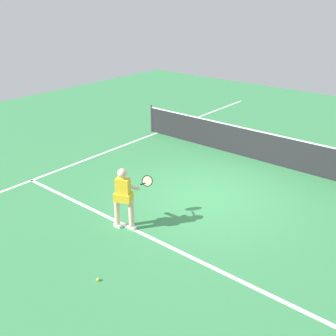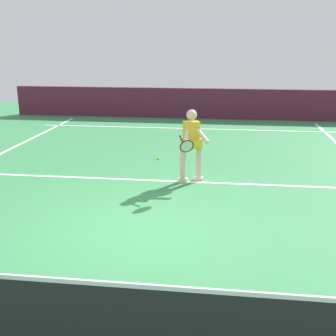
{
  "view_description": "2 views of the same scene",
  "coord_description": "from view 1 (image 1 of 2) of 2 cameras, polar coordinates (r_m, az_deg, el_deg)",
  "views": [
    {
      "loc": [
        5.34,
        -8.17,
        5.14
      ],
      "look_at": [
        -0.43,
        -1.17,
        1.14
      ],
      "focal_mm": 42.27,
      "sensor_mm": 36.0,
      "label": 1
    },
    {
      "loc": [
        -1.26,
        6.21,
        2.86
      ],
      "look_at": [
        -0.35,
        -0.82,
        0.79
      ],
      "focal_mm": 45.78,
      "sensor_mm": 36.0,
      "label": 2
    }
  ],
  "objects": [
    {
      "name": "court_net",
      "position": [
        13.44,
        13.58,
        3.01
      ],
      "size": [
        9.99,
        0.08,
        1.11
      ],
      "color": "#4C4C51",
      "rests_on": "ground"
    },
    {
      "name": "tennis_ball_near",
      "position": [
        8.13,
        -10.07,
        -15.55
      ],
      "size": [
        0.07,
        0.07,
        0.07
      ],
      "primitive_type": "sphere",
      "color": "#D1E533",
      "rests_on": "ground"
    },
    {
      "name": "sideline_left_marking",
      "position": [
        13.89,
        -10.43,
        1.7
      ],
      "size": [
        0.1,
        19.94,
        0.01
      ],
      "primitive_type": "cube",
      "color": "white",
      "rests_on": "ground"
    },
    {
      "name": "ground_plane",
      "position": [
        11.03,
        5.62,
        -4.09
      ],
      "size": [
        28.52,
        28.52,
        0.0
      ],
      "primitive_type": "plane",
      "color": "#38844C"
    },
    {
      "name": "service_line_marking",
      "position": [
        9.33,
        -3.23,
        -9.66
      ],
      "size": [
        9.31,
        0.1,
        0.01
      ],
      "primitive_type": "cube",
      "color": "white",
      "rests_on": "ground"
    },
    {
      "name": "tennis_player",
      "position": [
        9.25,
        -6.34,
        -4.02
      ],
      "size": [
        0.67,
        1.11,
        1.55
      ],
      "color": "beige",
      "rests_on": "ground"
    }
  ]
}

